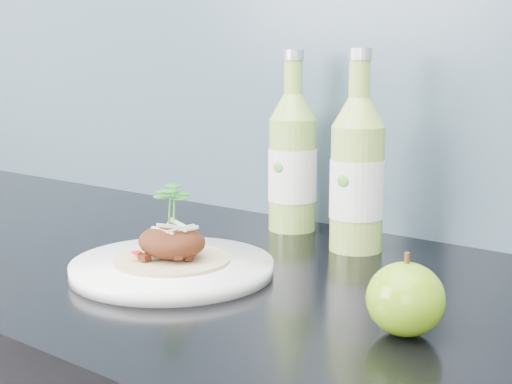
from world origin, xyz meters
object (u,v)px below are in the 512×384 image
(dinner_plate, at_px, (172,267))
(cider_bottle_left, at_px, (293,163))
(cider_bottle_right, at_px, (357,175))
(green_apple, at_px, (405,299))

(dinner_plate, distance_m, cider_bottle_left, 0.29)
(cider_bottle_left, distance_m, cider_bottle_right, 0.14)
(green_apple, relative_size, cider_bottle_left, 0.31)
(green_apple, relative_size, cider_bottle_right, 0.31)
(cider_bottle_right, bearing_deg, dinner_plate, -129.80)
(cider_bottle_left, bearing_deg, cider_bottle_right, -13.33)
(dinner_plate, bearing_deg, cider_bottle_right, 63.80)
(green_apple, height_order, cider_bottle_right, cider_bottle_right)
(dinner_plate, bearing_deg, green_apple, -0.77)
(green_apple, distance_m, cider_bottle_right, 0.31)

